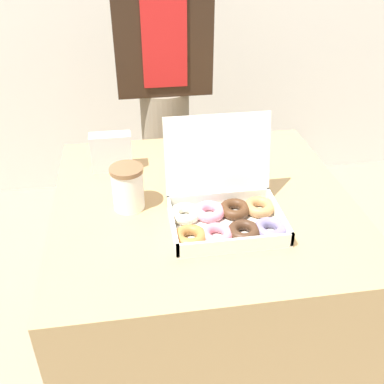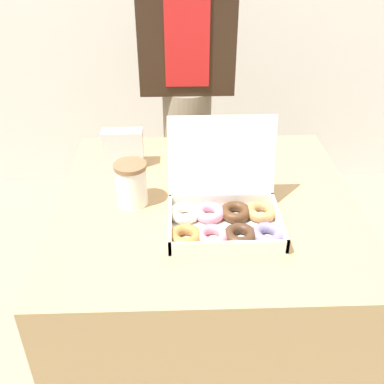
{
  "view_description": "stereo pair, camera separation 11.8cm",
  "coord_description": "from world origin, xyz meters",
  "px_view_note": "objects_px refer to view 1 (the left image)",
  "views": [
    {
      "loc": [
        -0.2,
        -1.07,
        1.46
      ],
      "look_at": [
        -0.05,
        -0.09,
        0.83
      ],
      "focal_mm": 42.0,
      "sensor_mm": 36.0,
      "label": 1
    },
    {
      "loc": [
        -0.08,
        -1.08,
        1.46
      ],
      "look_at": [
        -0.05,
        -0.09,
        0.83
      ],
      "focal_mm": 42.0,
      "sensor_mm": 36.0,
      "label": 2
    }
  ],
  "objects_px": {
    "coffee_cup": "(128,187)",
    "napkin_holder": "(111,152)",
    "donut_box": "(225,212)",
    "person_customer": "(163,65)"
  },
  "relations": [
    {
      "from": "donut_box",
      "to": "napkin_holder",
      "type": "distance_m",
      "value": 0.45
    },
    {
      "from": "napkin_holder",
      "to": "person_customer",
      "type": "relative_size",
      "value": 0.08
    },
    {
      "from": "donut_box",
      "to": "coffee_cup",
      "type": "relative_size",
      "value": 2.57
    },
    {
      "from": "coffee_cup",
      "to": "napkin_holder",
      "type": "height_order",
      "value": "coffee_cup"
    },
    {
      "from": "donut_box",
      "to": "person_customer",
      "type": "distance_m",
      "value": 0.85
    },
    {
      "from": "donut_box",
      "to": "napkin_holder",
      "type": "bearing_deg",
      "value": 130.54
    },
    {
      "from": "coffee_cup",
      "to": "napkin_holder",
      "type": "bearing_deg",
      "value": 101.06
    },
    {
      "from": "person_customer",
      "to": "donut_box",
      "type": "bearing_deg",
      "value": -84.71
    },
    {
      "from": "coffee_cup",
      "to": "person_customer",
      "type": "xyz_separation_m",
      "value": [
        0.17,
        0.72,
        0.12
      ]
    },
    {
      "from": "napkin_holder",
      "to": "coffee_cup",
      "type": "bearing_deg",
      "value": -78.94
    }
  ]
}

